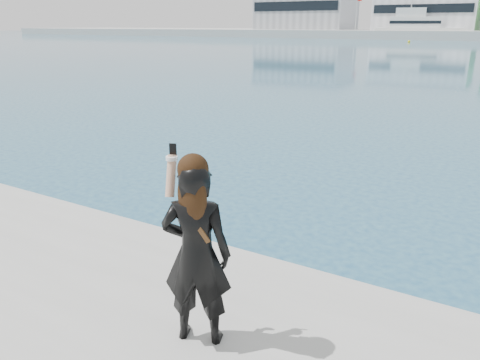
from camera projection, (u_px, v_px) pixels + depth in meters
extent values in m
cube|color=gray|center=(306.00, 9.00, 133.28)|extent=(26.00, 16.00, 11.00)
cube|color=black|center=(294.00, 6.00, 126.52)|extent=(24.70, 0.20, 2.42)
cube|color=silver|center=(427.00, 11.00, 117.53)|extent=(24.00, 15.00, 9.00)
cube|color=black|center=(422.00, 9.00, 111.20)|extent=(22.80, 0.20, 1.98)
cylinder|color=silver|center=(356.00, 14.00, 119.78)|extent=(0.16, 0.16, 8.00)
cube|color=white|center=(418.00, 34.00, 109.53)|extent=(20.48, 9.67, 2.63)
cube|color=white|center=(415.00, 22.00, 109.05)|extent=(11.72, 6.90, 2.41)
cube|color=white|center=(411.00, 12.00, 108.69)|extent=(7.24, 5.08, 1.98)
cube|color=black|center=(415.00, 22.00, 109.05)|extent=(11.96, 7.05, 0.66)
cylinder|color=silver|center=(412.00, 3.00, 108.03)|extent=(0.18, 0.18, 2.20)
sphere|color=yellow|center=(409.00, 42.00, 92.54)|extent=(0.50, 0.50, 0.50)
imported|color=black|center=(197.00, 255.00, 3.86)|extent=(0.68, 0.57, 1.60)
sphere|color=black|center=(193.00, 169.00, 3.60)|extent=(0.25, 0.25, 0.25)
ellipsoid|color=black|center=(192.00, 196.00, 3.62)|extent=(0.27, 0.14, 0.43)
cylinder|color=tan|center=(171.00, 176.00, 3.78)|extent=(0.14, 0.20, 0.35)
cylinder|color=white|center=(172.00, 158.00, 3.78)|extent=(0.10, 0.10, 0.03)
cube|color=black|center=(173.00, 150.00, 3.80)|extent=(0.06, 0.03, 0.12)
cube|color=#4C2D14|center=(196.00, 224.00, 3.67)|extent=(0.22, 0.10, 0.33)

